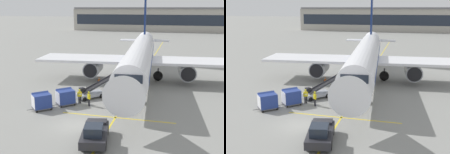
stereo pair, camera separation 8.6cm
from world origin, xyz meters
TOP-DOWN VIEW (x-y plane):
  - ground_plane at (0.00, 0.00)m, footprint 600.00×600.00m
  - parked_airplane at (3.24, 18.10)m, footprint 31.20×40.95m
  - belt_loader at (-1.23, 8.62)m, footprint 4.56×4.91m
  - baggage_cart_lead at (-3.41, 5.38)m, footprint 2.55×2.54m
  - baggage_cart_second at (-5.38, 3.36)m, footprint 2.55×2.54m
  - pushback_tug at (2.75, -2.69)m, footprint 2.92×4.73m
  - ground_crew_by_loader at (-1.98, 6.27)m, footprint 0.47×0.42m
  - ground_crew_by_carts at (-0.62, 5.68)m, footprint 0.43×0.46m
  - ground_crew_marshaller at (-4.29, 5.56)m, footprint 0.51×0.39m
  - safety_cone_engine_keepout at (-2.72, 16.68)m, footprint 0.63×0.63m
  - apron_guidance_line_lead_in at (3.16, 17.39)m, footprint 0.20×110.00m
  - apron_guidance_line_stop_bar at (3.31, 3.02)m, footprint 12.00×0.20m
  - terminal_building at (14.28, 116.80)m, footprint 114.30×20.45m

SIDE VIEW (x-z plane):
  - ground_plane at x=0.00m, z-range 0.00..0.00m
  - apron_guidance_line_lead_in at x=3.16m, z-range 0.00..0.01m
  - apron_guidance_line_stop_bar at x=3.31m, z-range 0.00..0.01m
  - safety_cone_engine_keepout at x=-2.72m, z-range -0.01..0.70m
  - belt_loader at x=-1.23m, z-range -0.49..2.11m
  - pushback_tug at x=2.75m, z-range -0.09..1.74m
  - ground_crew_by_loader at x=-1.98m, z-range 0.13..1.87m
  - ground_crew_by_carts at x=-0.62m, z-range 0.13..1.87m
  - ground_crew_marshaller at x=-4.29m, z-range 0.13..1.87m
  - baggage_cart_lead at x=-3.41m, z-range 0.04..1.96m
  - baggage_cart_second at x=-5.38m, z-range 0.04..1.96m
  - parked_airplane at x=3.24m, z-range -3.16..10.74m
  - terminal_building at x=14.28m, z-range -0.05..10.96m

